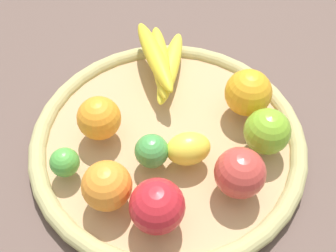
{
  "coord_description": "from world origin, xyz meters",
  "views": [
    {
      "loc": [
        0.38,
        -0.04,
        0.55
      ],
      "look_at": [
        0.0,
        0.0,
        0.05
      ],
      "focal_mm": 42.65,
      "sensor_mm": 36.0,
      "label": 1
    }
  ],
  "objects_px": {
    "orange_1": "(248,93)",
    "lemon_0": "(188,149)",
    "apple_1": "(267,131)",
    "apple_0": "(240,173)",
    "lime_0": "(152,151)",
    "banana_bunch": "(162,61)",
    "orange_0": "(107,186)",
    "apple_2": "(157,206)",
    "lime_1": "(65,162)",
    "orange_2": "(99,118)"
  },
  "relations": [
    {
      "from": "lime_1",
      "to": "apple_1",
      "type": "bearing_deg",
      "value": 93.24
    },
    {
      "from": "apple_2",
      "to": "lemon_0",
      "type": "height_order",
      "value": "apple_2"
    },
    {
      "from": "apple_0",
      "to": "lime_0",
      "type": "relative_size",
      "value": 1.42
    },
    {
      "from": "apple_1",
      "to": "lemon_0",
      "type": "bearing_deg",
      "value": -84.02
    },
    {
      "from": "banana_bunch",
      "to": "lime_0",
      "type": "distance_m",
      "value": 0.19
    },
    {
      "from": "orange_2",
      "to": "banana_bunch",
      "type": "xyz_separation_m",
      "value": [
        -0.12,
        0.11,
        -0.0
      ]
    },
    {
      "from": "lime_1",
      "to": "orange_1",
      "type": "bearing_deg",
      "value": 108.04
    },
    {
      "from": "apple_2",
      "to": "apple_1",
      "type": "bearing_deg",
      "value": 121.75
    },
    {
      "from": "apple_0",
      "to": "orange_0",
      "type": "xyz_separation_m",
      "value": [
        0.0,
        -0.18,
        -0.0
      ]
    },
    {
      "from": "apple_0",
      "to": "lime_1",
      "type": "distance_m",
      "value": 0.25
    },
    {
      "from": "apple_2",
      "to": "orange_0",
      "type": "distance_m",
      "value": 0.08
    },
    {
      "from": "orange_2",
      "to": "apple_2",
      "type": "height_order",
      "value": "apple_2"
    },
    {
      "from": "lemon_0",
      "to": "apple_1",
      "type": "xyz_separation_m",
      "value": [
        -0.01,
        0.12,
        0.01
      ]
    },
    {
      "from": "banana_bunch",
      "to": "orange_2",
      "type": "bearing_deg",
      "value": -41.21
    },
    {
      "from": "banana_bunch",
      "to": "apple_2",
      "type": "bearing_deg",
      "value": -6.31
    },
    {
      "from": "apple_0",
      "to": "lime_0",
      "type": "xyz_separation_m",
      "value": [
        -0.06,
        -0.12,
        -0.01
      ]
    },
    {
      "from": "apple_0",
      "to": "orange_1",
      "type": "distance_m",
      "value": 0.15
    },
    {
      "from": "lime_1",
      "to": "apple_1",
      "type": "relative_size",
      "value": 0.62
    },
    {
      "from": "lime_1",
      "to": "orange_0",
      "type": "relative_size",
      "value": 0.63
    },
    {
      "from": "apple_0",
      "to": "lemon_0",
      "type": "xyz_separation_m",
      "value": [
        -0.06,
        -0.06,
        -0.01
      ]
    },
    {
      "from": "orange_1",
      "to": "apple_2",
      "type": "bearing_deg",
      "value": -41.21
    },
    {
      "from": "banana_bunch",
      "to": "orange_1",
      "type": "height_order",
      "value": "orange_1"
    },
    {
      "from": "banana_bunch",
      "to": "lemon_0",
      "type": "relative_size",
      "value": 2.77
    },
    {
      "from": "banana_bunch",
      "to": "lemon_0",
      "type": "height_order",
      "value": "banana_bunch"
    },
    {
      "from": "apple_2",
      "to": "orange_1",
      "type": "relative_size",
      "value": 0.98
    },
    {
      "from": "banana_bunch",
      "to": "orange_0",
      "type": "distance_m",
      "value": 0.26
    },
    {
      "from": "orange_0",
      "to": "lime_0",
      "type": "xyz_separation_m",
      "value": [
        -0.06,
        0.07,
        -0.01
      ]
    },
    {
      "from": "orange_1",
      "to": "lime_0",
      "type": "distance_m",
      "value": 0.19
    },
    {
      "from": "lemon_0",
      "to": "lime_0",
      "type": "height_order",
      "value": "lime_0"
    },
    {
      "from": "banana_bunch",
      "to": "apple_2",
      "type": "relative_size",
      "value": 2.49
    },
    {
      "from": "orange_0",
      "to": "apple_1",
      "type": "height_order",
      "value": "same"
    },
    {
      "from": "orange_2",
      "to": "lime_0",
      "type": "bearing_deg",
      "value": 50.6
    },
    {
      "from": "banana_bunch",
      "to": "apple_1",
      "type": "xyz_separation_m",
      "value": [
        0.18,
        0.14,
        0.01
      ]
    },
    {
      "from": "orange_1",
      "to": "lemon_0",
      "type": "height_order",
      "value": "orange_1"
    },
    {
      "from": "apple_0",
      "to": "apple_1",
      "type": "distance_m",
      "value": 0.09
    },
    {
      "from": "orange_2",
      "to": "orange_1",
      "type": "xyz_separation_m",
      "value": [
        -0.03,
        0.24,
        0.0
      ]
    },
    {
      "from": "orange_2",
      "to": "banana_bunch",
      "type": "distance_m",
      "value": 0.17
    },
    {
      "from": "orange_2",
      "to": "apple_1",
      "type": "xyz_separation_m",
      "value": [
        0.05,
        0.25,
        0.0
      ]
    },
    {
      "from": "orange_1",
      "to": "lime_0",
      "type": "height_order",
      "value": "orange_1"
    },
    {
      "from": "apple_1",
      "to": "apple_0",
      "type": "bearing_deg",
      "value": -39.44
    },
    {
      "from": "apple_2",
      "to": "orange_0",
      "type": "xyz_separation_m",
      "value": [
        -0.04,
        -0.07,
        -0.0
      ]
    },
    {
      "from": "orange_0",
      "to": "banana_bunch",
      "type": "bearing_deg",
      "value": 158.4
    },
    {
      "from": "orange_1",
      "to": "orange_0",
      "type": "bearing_deg",
      "value": -57.13
    },
    {
      "from": "apple_0",
      "to": "orange_0",
      "type": "height_order",
      "value": "apple_0"
    },
    {
      "from": "apple_1",
      "to": "apple_2",
      "type": "bearing_deg",
      "value": -58.25
    },
    {
      "from": "apple_0",
      "to": "apple_2",
      "type": "distance_m",
      "value": 0.13
    },
    {
      "from": "orange_1",
      "to": "lemon_0",
      "type": "xyz_separation_m",
      "value": [
        0.09,
        -0.11,
        -0.01
      ]
    },
    {
      "from": "orange_1",
      "to": "lime_0",
      "type": "bearing_deg",
      "value": -61.2
    },
    {
      "from": "banana_bunch",
      "to": "lemon_0",
      "type": "bearing_deg",
      "value": 6.91
    },
    {
      "from": "orange_1",
      "to": "apple_1",
      "type": "distance_m",
      "value": 0.08
    }
  ]
}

